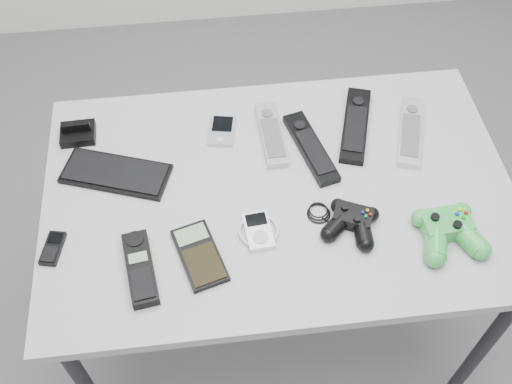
{
  "coord_description": "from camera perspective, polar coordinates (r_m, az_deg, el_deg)",
  "views": [
    {
      "loc": [
        -0.11,
        -0.79,
        1.9
      ],
      "look_at": [
        -0.01,
        0.05,
        0.78
      ],
      "focal_mm": 42.0,
      "sensor_mm": 36.0,
      "label": 1
    }
  ],
  "objects": [
    {
      "name": "remote_black_a",
      "position": [
        1.51,
        5.24,
        4.26
      ],
      "size": [
        0.11,
        0.25,
        0.02
      ],
      "primitive_type": "cube",
      "rotation": [
        0.0,
        0.0,
        0.24
      ],
      "color": "black",
      "rests_on": "desk"
    },
    {
      "name": "desk",
      "position": [
        1.49,
        2.14,
        -1.19
      ],
      "size": [
        1.13,
        0.72,
        0.76
      ],
      "color": "#9A9A9C",
      "rests_on": "floor"
    },
    {
      "name": "remote_black_b",
      "position": [
        1.58,
        9.45,
        6.35
      ],
      "size": [
        0.13,
        0.26,
        0.02
      ],
      "primitive_type": "cube",
      "rotation": [
        0.0,
        0.0,
        -0.3
      ],
      "color": "black",
      "rests_on": "desk"
    },
    {
      "name": "remote_silver_b",
      "position": [
        1.6,
        14.49,
        5.65
      ],
      "size": [
        0.12,
        0.24,
        0.02
      ],
      "primitive_type": "cube",
      "rotation": [
        0.0,
        0.0,
        -0.32
      ],
      "color": "silver",
      "rests_on": "desk"
    },
    {
      "name": "dock_bracket",
      "position": [
        1.6,
        -16.69,
        5.65
      ],
      "size": [
        0.09,
        0.08,
        0.05
      ],
      "primitive_type": "cube",
      "rotation": [
        0.0,
        0.0,
        0.03
      ],
      "color": "black",
      "rests_on": "desk"
    },
    {
      "name": "pda",
      "position": [
        1.55,
        -3.27,
        5.85
      ],
      "size": [
        0.08,
        0.11,
        0.02
      ],
      "primitive_type": "cube",
      "rotation": [
        0.0,
        0.0,
        -0.19
      ],
      "color": "#ADADB4",
      "rests_on": "desk"
    },
    {
      "name": "pda_keyboard",
      "position": [
        1.5,
        -13.19,
        1.75
      ],
      "size": [
        0.28,
        0.19,
        0.02
      ],
      "primitive_type": "cube",
      "rotation": [
        0.0,
        0.0,
        -0.34
      ],
      "color": "black",
      "rests_on": "desk"
    },
    {
      "name": "mp3_player",
      "position": [
        1.36,
        0.24,
        -3.7
      ],
      "size": [
        0.1,
        0.11,
        0.02
      ],
      "primitive_type": "cube",
      "rotation": [
        0.0,
        0.0,
        0.09
      ],
      "color": "white",
      "rests_on": "desk"
    },
    {
      "name": "remote_silver_a",
      "position": [
        1.54,
        1.48,
        5.57
      ],
      "size": [
        0.06,
        0.22,
        0.02
      ],
      "primitive_type": "cube",
      "rotation": [
        0.0,
        0.0,
        0.04
      ],
      "color": "#ADADB4",
      "rests_on": "desk"
    },
    {
      "name": "mobile_phone",
      "position": [
        1.41,
        -18.8,
        -5.09
      ],
      "size": [
        0.06,
        0.09,
        0.01
      ],
      "primitive_type": "cube",
      "rotation": [
        0.0,
        0.0,
        -0.22
      ],
      "color": "black",
      "rests_on": "desk"
    },
    {
      "name": "controller_green",
      "position": [
        1.41,
        17.87,
        -3.41
      ],
      "size": [
        0.16,
        0.17,
        0.05
      ],
      "primitive_type": null,
      "rotation": [
        0.0,
        0.0,
        0.06
      ],
      "color": "#258937",
      "rests_on": "desk"
    },
    {
      "name": "controller_black",
      "position": [
        1.38,
        9.11,
        -2.74
      ],
      "size": [
        0.24,
        0.21,
        0.04
      ],
      "primitive_type": null,
      "rotation": [
        0.0,
        0.0,
        -0.43
      ],
      "color": "black",
      "rests_on": "desk"
    },
    {
      "name": "cordless_handset",
      "position": [
        1.33,
        -10.97,
        -7.14
      ],
      "size": [
        0.08,
        0.19,
        0.03
      ],
      "primitive_type": "cube",
      "rotation": [
        0.0,
        0.0,
        0.15
      ],
      "color": "black",
      "rests_on": "desk"
    },
    {
      "name": "calculator",
      "position": [
        1.33,
        -5.41,
        -5.99
      ],
      "size": [
        0.13,
        0.18,
        0.02
      ],
      "primitive_type": "cube",
      "rotation": [
        0.0,
        0.0,
        0.28
      ],
      "color": "black",
      "rests_on": "desk"
    },
    {
      "name": "floor",
      "position": [
        2.06,
        0.5,
        -14.08
      ],
      "size": [
        3.5,
        3.5,
        0.0
      ],
      "primitive_type": "plane",
      "color": "slate",
      "rests_on": "ground"
    }
  ]
}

